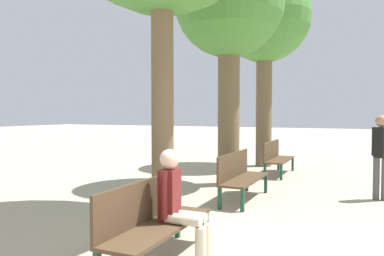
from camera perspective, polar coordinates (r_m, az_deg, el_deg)
bench_row_0 at (r=4.39m, az=-6.12°, el=-13.26°), size 0.50×1.77×0.91m
bench_row_1 at (r=7.37m, az=7.28°, el=-6.90°), size 0.50×1.77×0.91m
bench_row_2 at (r=10.56m, az=12.67°, el=-4.15°), size 0.50×1.77×0.91m
tree_row_1 at (r=9.15m, az=5.67°, el=17.76°), size 2.55×2.55×5.54m
tree_row_2 at (r=12.45m, az=10.99°, el=15.90°), size 2.89×2.89×6.18m
person_seated at (r=4.39m, az=-2.11°, el=-11.12°), size 0.60×0.34×1.27m
pedestrian_near at (r=8.09m, az=26.85°, el=-3.23°), size 0.33×0.29×1.64m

